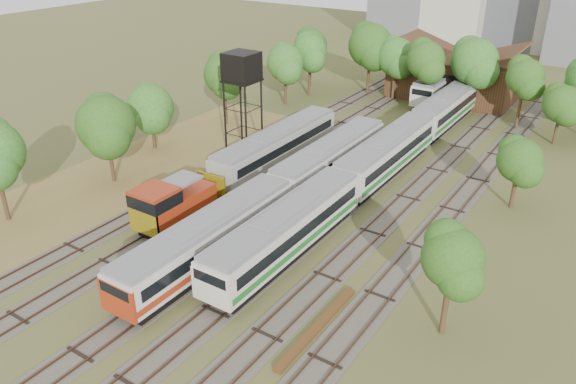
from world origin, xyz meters
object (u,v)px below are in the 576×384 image
Objects in this scene: railcar_red_set at (278,194)px; railcar_green_set at (387,154)px; shunter_locomotive at (171,205)px; water_tower at (242,70)px.

railcar_green_set is at bearing 72.54° from railcar_red_set.
railcar_red_set is 8.71m from shunter_locomotive.
railcar_red_set is 0.66× the size of railcar_green_set.
railcar_red_set is at bearing -40.69° from water_tower.
water_tower reaches higher than railcar_green_set.
shunter_locomotive is at bearing -117.71° from railcar_green_set.
water_tower is (-4.28, 15.15, 7.13)m from shunter_locomotive.
water_tower is at bearing 139.31° from railcar_red_set.
water_tower is (-10.28, 8.83, 7.14)m from railcar_red_set.
shunter_locomotive is 0.75× the size of water_tower.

